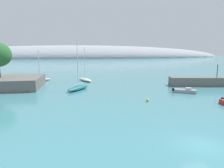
{
  "coord_description": "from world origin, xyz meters",
  "views": [
    {
      "loc": [
        -10.99,
        -15.47,
        8.62
      ],
      "look_at": [
        -3.87,
        25.13,
        1.68
      ],
      "focal_mm": 32.09,
      "sensor_mm": 36.0,
      "label": 1
    }
  ],
  "objects_px": {
    "sailboat_white_outer_mooring": "(85,79)",
    "motorboat_grey_foreground": "(185,91)",
    "harbor_lamp_post": "(218,69)",
    "mooring_buoy_yellow": "(148,100)",
    "sailboat_sand_near_shore": "(40,79)",
    "sailboat_teal_mid_mooring": "(78,87)"
  },
  "relations": [
    {
      "from": "sailboat_white_outer_mooring",
      "to": "motorboat_grey_foreground",
      "type": "relative_size",
      "value": 2.06
    },
    {
      "from": "sailboat_white_outer_mooring",
      "to": "harbor_lamp_post",
      "type": "distance_m",
      "value": 34.27
    },
    {
      "from": "mooring_buoy_yellow",
      "to": "sailboat_white_outer_mooring",
      "type": "bearing_deg",
      "value": 110.73
    },
    {
      "from": "mooring_buoy_yellow",
      "to": "harbor_lamp_post",
      "type": "height_order",
      "value": "harbor_lamp_post"
    },
    {
      "from": "sailboat_sand_near_shore",
      "to": "motorboat_grey_foreground",
      "type": "distance_m",
      "value": 39.46
    },
    {
      "from": "mooring_buoy_yellow",
      "to": "motorboat_grey_foreground",
      "type": "bearing_deg",
      "value": 28.07
    },
    {
      "from": "sailboat_teal_mid_mooring",
      "to": "motorboat_grey_foreground",
      "type": "bearing_deg",
      "value": 106.46
    },
    {
      "from": "sailboat_teal_mid_mooring",
      "to": "mooring_buoy_yellow",
      "type": "relative_size",
      "value": 21.47
    },
    {
      "from": "sailboat_teal_mid_mooring",
      "to": "sailboat_white_outer_mooring",
      "type": "bearing_deg",
      "value": -155.11
    },
    {
      "from": "sailboat_white_outer_mooring",
      "to": "mooring_buoy_yellow",
      "type": "distance_m",
      "value": 26.97
    },
    {
      "from": "sailboat_sand_near_shore",
      "to": "sailboat_white_outer_mooring",
      "type": "distance_m",
      "value": 13.09
    },
    {
      "from": "motorboat_grey_foreground",
      "to": "harbor_lamp_post",
      "type": "bearing_deg",
      "value": 55.45
    },
    {
      "from": "sailboat_white_outer_mooring",
      "to": "harbor_lamp_post",
      "type": "relative_size",
      "value": 2.72
    },
    {
      "from": "sailboat_sand_near_shore",
      "to": "sailboat_white_outer_mooring",
      "type": "bearing_deg",
      "value": -32.69
    },
    {
      "from": "sailboat_teal_mid_mooring",
      "to": "mooring_buoy_yellow",
      "type": "bearing_deg",
      "value": 77.58
    },
    {
      "from": "sailboat_white_outer_mooring",
      "to": "harbor_lamp_post",
      "type": "height_order",
      "value": "sailboat_white_outer_mooring"
    },
    {
      "from": "mooring_buoy_yellow",
      "to": "harbor_lamp_post",
      "type": "xyz_separation_m",
      "value": [
        21.34,
        10.9,
        4.08
      ]
    },
    {
      "from": "sailboat_teal_mid_mooring",
      "to": "sailboat_white_outer_mooring",
      "type": "relative_size",
      "value": 1.15
    },
    {
      "from": "sailboat_sand_near_shore",
      "to": "motorboat_grey_foreground",
      "type": "height_order",
      "value": "sailboat_sand_near_shore"
    },
    {
      "from": "sailboat_white_outer_mooring",
      "to": "sailboat_sand_near_shore",
      "type": "bearing_deg",
      "value": -123.03
    },
    {
      "from": "sailboat_white_outer_mooring",
      "to": "harbor_lamp_post",
      "type": "xyz_separation_m",
      "value": [
        30.89,
        -14.33,
        3.85
      ]
    },
    {
      "from": "sailboat_white_outer_mooring",
      "to": "motorboat_grey_foreground",
      "type": "xyz_separation_m",
      "value": [
        19.6,
        -19.86,
        -0.09
      ]
    }
  ]
}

